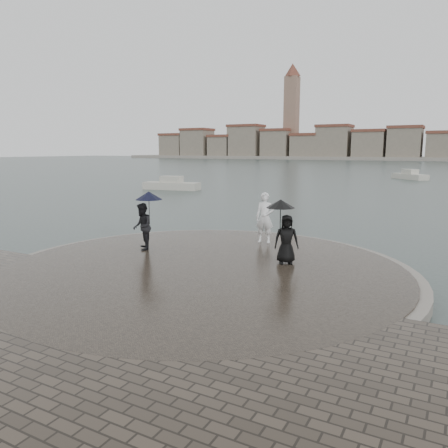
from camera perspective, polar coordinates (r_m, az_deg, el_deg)
The scene contains 8 objects.
ground at distance 10.56m, azimuth -12.82°, elevation -11.69°, with size 400.00×400.00×0.00m, color #2B3835.
kerb_ring at distance 13.18m, azimuth -2.72°, elevation -6.38°, with size 12.50×12.50×0.32m, color gray.
quay_tip at distance 13.18m, azimuth -2.72°, elevation -6.29°, with size 11.90×11.90×0.36m, color #2D261E.
statue at distance 16.33m, azimuth 5.35°, elevation 0.83°, with size 0.69×0.45×1.88m, color white.
visitor_left at distance 15.28m, azimuth -10.45°, elevation 0.60°, with size 1.21×1.08×2.04m.
visitor_right at distance 13.40m, azimuth 7.94°, elevation -0.66°, with size 1.14×0.93×1.95m.
far_skyline at distance 168.53m, azimuth 24.52°, elevation 9.46°, with size 260.00×20.00×37.00m.
boats at distance 48.62m, azimuth 26.24°, elevation 4.66°, with size 49.43×30.67×1.50m.
Camera 1 is at (6.59, -7.32, 3.81)m, focal length 35.00 mm.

